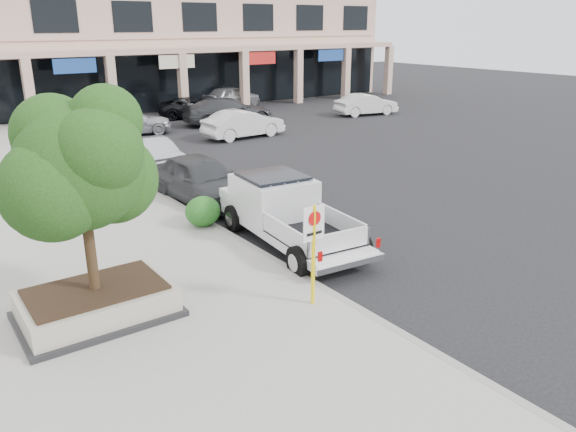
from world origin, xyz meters
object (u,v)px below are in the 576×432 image
object	(u,v)px
no_parking_sign	(314,242)
lot_car_d	(195,107)
planter_tree	(85,166)
curb_car_c	(105,130)
pickup_truck	(291,214)
lot_car_e	(231,97)
lot_car_f	(366,104)
lot_car_a	(129,121)
lot_car_b	(243,124)
curb_car_d	(61,117)
curb_car_a	(201,179)
planter	(97,303)
lot_car_c	(228,111)
curb_car_b	(153,157)

from	to	relation	value
no_parking_sign	lot_car_d	bearing A→B (deg)	68.64
planter_tree	curb_car_c	bearing A→B (deg)	71.22
no_parking_sign	pickup_truck	xyz separation A→B (m)	(1.89, 3.42, -0.70)
lot_car_e	lot_car_f	xyz separation A→B (m)	(5.75, -8.70, -0.08)
lot_car_a	lot_car_b	xyz separation A→B (m)	(4.91, -4.52, -0.03)
curb_car_d	lot_car_b	xyz separation A→B (m)	(7.65, -8.23, -0.02)
lot_car_a	lot_car_d	distance (m)	6.86
curb_car_a	lot_car_b	world-z (taller)	curb_car_a
planter_tree	lot_car_e	size ratio (longest dim) A/B	0.85
curb_car_d	planter	bearing A→B (deg)	-106.75
lot_car_b	lot_car_d	world-z (taller)	lot_car_b
no_parking_sign	pickup_truck	world-z (taller)	no_parking_sign
pickup_truck	planter	bearing A→B (deg)	-162.99
curb_car_a	lot_car_c	distance (m)	16.26
no_parking_sign	curb_car_c	bearing A→B (deg)	83.73
pickup_truck	lot_car_c	world-z (taller)	pickup_truck
planter_tree	curb_car_d	xyz separation A→B (m)	(5.47, 23.90, -2.62)
planter_tree	no_parking_sign	xyz separation A→B (m)	(3.97, -2.34, -1.78)
planter	pickup_truck	distance (m)	6.13
lot_car_c	no_parking_sign	bearing A→B (deg)	166.65
no_parking_sign	lot_car_a	size ratio (longest dim) A/B	0.49
curb_car_a	lot_car_d	bearing A→B (deg)	61.19
curb_car_c	lot_car_b	xyz separation A→B (m)	(6.88, -2.68, 0.03)
curb_car_b	lot_car_a	world-z (taller)	lot_car_a
pickup_truck	lot_car_a	bearing A→B (deg)	88.36
planter	lot_car_b	xyz separation A→B (m)	(13.25, 15.83, 0.30)
curb_car_d	lot_car_f	size ratio (longest dim) A/B	1.30
lot_car_d	lot_car_b	bearing A→B (deg)	-172.11
planter_tree	lot_car_a	world-z (taller)	planter_tree
curb_car_d	lot_car_b	distance (m)	11.24
curb_car_d	lot_car_b	world-z (taller)	curb_car_d
pickup_truck	lot_car_b	size ratio (longest dim) A/B	1.27
planter_tree	lot_car_b	bearing A→B (deg)	50.07
lot_car_a	lot_car_b	size ratio (longest dim) A/B	1.01
planter	lot_car_c	world-z (taller)	lot_car_c
no_parking_sign	curb_car_b	size ratio (longest dim) A/B	0.51
planter	curb_car_a	distance (m)	8.71
curb_car_c	pickup_truck	bearing A→B (deg)	-91.35
curb_car_a	lot_car_d	xyz separation A→B (m)	(8.46, 17.33, -0.15)
lot_car_e	lot_car_f	world-z (taller)	lot_car_e
curb_car_a	lot_car_e	bearing A→B (deg)	54.47
lot_car_f	no_parking_sign	bearing A→B (deg)	144.81
curb_car_d	no_parking_sign	bearing A→B (deg)	-96.92
no_parking_sign	lot_car_d	distance (m)	27.93
curb_car_c	lot_car_d	size ratio (longest dim) A/B	1.04
planter	lot_car_f	world-z (taller)	lot_car_f
curb_car_b	lot_car_a	xyz separation A→B (m)	(2.39, 9.22, 0.06)
curb_car_a	curb_car_b	size ratio (longest dim) A/B	1.09
curb_car_d	planter_tree	bearing A→B (deg)	-106.53
curb_car_c	lot_car_d	distance (m)	9.50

